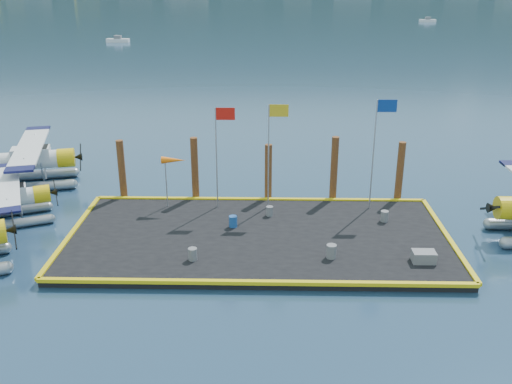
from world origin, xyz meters
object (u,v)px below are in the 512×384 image
Objects in this scene: seaplane_b at (3,202)px; flagpole_yellow at (272,141)px; drum_5 at (270,211)px; piling_2 at (268,174)px; drum_3 at (193,254)px; crate at (424,257)px; piling_3 at (334,171)px; drum_0 at (233,221)px; piling_0 at (122,172)px; seaplane_c at (26,163)px; drum_4 at (384,216)px; drum_1 at (331,251)px; piling_1 at (195,171)px; windsock at (173,161)px; piling_4 at (400,174)px; flagpole_blue at (378,138)px; flagpole_red at (220,142)px.

flagpole_yellow reaches higher than seaplane_b.
drum_5 is 3.10m from piling_2.
crate is (11.17, 0.04, -0.03)m from drum_3.
piling_3 reaches higher than crate.
drum_0 is 8.45m from piling_0.
drum_4 is at bearing 60.15° from seaplane_c.
drum_0 is 0.17× the size of piling_2.
drum_1 is at bearing -65.35° from flagpole_yellow.
flagpole_yellow reaches higher than drum_5.
flagpole_yellow is at bearing 163.30° from drum_4.
piling_1 is at bearing 145.52° from crate.
flagpole_yellow is at bearing 0.00° from windsock.
seaplane_c is at bearing 158.07° from windsock.
seaplane_b is 1.92× the size of piling_3.
piling_3 is (-3.52, 8.26, 1.47)m from crate.
piling_4 reaches higher than drum_1.
windsock is at bearing 105.67° from drum_3.
drum_3 is (-6.76, -0.36, -0.04)m from drum_1.
piling_3 reaches higher than piling_4.
drum_1 is at bearing -36.27° from windsock.
piling_2 is at bearing 165.52° from flagpole_blue.
piling_3 is at bearing 76.39° from seaplane_b.
flagpole_yellow is 1.44× the size of piling_3.
flagpole_yellow is 9.67m from piling_0.
drum_4 reaches higher than crate.
flagpole_yellow reaches higher than piling_0.
drum_5 is 0.09× the size of flagpole_yellow.
crate is at bearing -27.03° from windsock.
drum_5 is at bearing -168.45° from flagpole_blue.
drum_1 is 1.12× the size of drum_3.
drum_5 is 9.62m from piling_0.
piling_4 is (8.00, 0.00, 0.10)m from piling_2.
seaplane_b is 9.88m from windsock.
piling_2 is (15.06, 3.31, 0.59)m from seaplane_b.
drum_3 is 1.10× the size of drum_5.
piling_3 is (-2.20, 1.60, -2.54)m from flagpole_blue.
seaplane_c is 16.91× the size of drum_3.
piling_2 is at bearing 151.81° from drum_4.
drum_5 is 0.09× the size of flagpole_red.
piling_3 is at bearing 9.53° from windsock.
drum_4 is at bearing -16.70° from flagpole_yellow.
piling_0 is at bearing 54.85° from seaplane_c.
drum_1 is at bearing -46.20° from piling_1.
flagpole_blue is 1.62× the size of piling_4.
piling_2 is (-6.20, 1.60, -2.79)m from flagpole_blue.
seaplane_b is 6.08m from seaplane_c.
flagpole_red is at bearing 0.00° from windsock.
seaplane_c is at bearing 172.45° from piling_3.
seaplane_c is 18.65× the size of drum_5.
piling_1 is 1.05× the size of piling_4.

